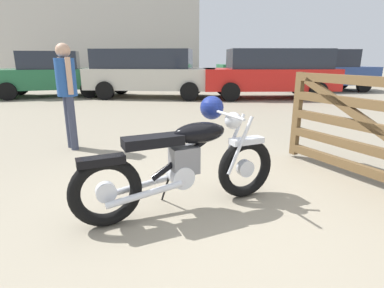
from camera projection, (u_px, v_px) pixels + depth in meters
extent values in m
plane|color=gray|center=(216.00, 216.00, 2.90)|extent=(80.00, 80.00, 0.00)
torus|color=black|center=(245.00, 168.00, 3.23)|extent=(0.64, 0.31, 0.64)
cylinder|color=silver|center=(245.00, 168.00, 3.23)|extent=(0.20, 0.13, 0.18)
torus|color=black|center=(106.00, 192.00, 2.66)|extent=(0.64, 0.31, 0.64)
cylinder|color=silver|center=(106.00, 192.00, 2.66)|extent=(0.20, 0.13, 0.18)
cube|color=silver|center=(247.00, 141.00, 3.15)|extent=(0.38, 0.24, 0.06)
cube|color=black|center=(101.00, 161.00, 2.57)|extent=(0.42, 0.25, 0.07)
cylinder|color=silver|center=(232.00, 142.00, 3.17)|extent=(0.28, 0.13, 0.58)
cylinder|color=silver|center=(240.00, 146.00, 3.04)|extent=(0.28, 0.13, 0.58)
sphere|color=silver|center=(233.00, 121.00, 3.02)|extent=(0.17, 0.17, 0.17)
cylinder|color=silver|center=(226.00, 114.00, 2.97)|extent=(0.23, 0.60, 0.03)
sphere|color=navy|center=(212.00, 108.00, 3.23)|extent=(0.25, 0.25, 0.25)
cylinder|color=black|center=(188.00, 153.00, 2.90)|extent=(0.73, 0.30, 0.47)
ellipsoid|color=black|center=(200.00, 133.00, 2.90)|extent=(0.56, 0.38, 0.20)
cube|color=black|center=(153.00, 141.00, 2.72)|extent=(0.58, 0.37, 0.09)
cube|color=slate|center=(184.00, 160.00, 2.90)|extent=(0.30, 0.25, 0.26)
cylinder|color=silver|center=(180.00, 175.00, 2.93)|extent=(0.27, 0.26, 0.22)
cylinder|color=silver|center=(139.00, 186.00, 2.88)|extent=(0.68, 0.29, 0.14)
cylinder|color=silver|center=(145.00, 194.00, 2.71)|extent=(0.68, 0.29, 0.14)
cylinder|color=black|center=(165.00, 190.00, 3.09)|extent=(0.10, 0.23, 0.33)
cube|color=brown|center=(297.00, 114.00, 4.44)|extent=(0.11, 0.12, 1.20)
cube|color=brown|center=(372.00, 173.00, 3.57)|extent=(1.03, 2.23, 0.11)
cube|color=brown|center=(376.00, 152.00, 3.50)|extent=(1.03, 2.23, 0.11)
cube|color=brown|center=(380.00, 129.00, 3.43)|extent=(1.03, 2.23, 0.11)
cube|color=brown|center=(384.00, 106.00, 3.36)|extent=(1.03, 2.23, 0.11)
cube|color=brown|center=(379.00, 131.00, 3.43)|extent=(0.95, 2.05, 1.08)
cylinder|color=#383D51|center=(69.00, 122.00, 5.02)|extent=(0.12, 0.12, 0.86)
cylinder|color=#383D51|center=(72.00, 124.00, 4.88)|extent=(0.12, 0.12, 0.86)
cylinder|color=#234C93|center=(66.00, 77.00, 4.75)|extent=(0.30, 0.30, 0.58)
cylinder|color=tan|center=(62.00, 75.00, 4.89)|extent=(0.08, 0.08, 0.55)
cylinder|color=tan|center=(69.00, 76.00, 4.60)|extent=(0.08, 0.08, 0.55)
sphere|color=tan|center=(63.00, 50.00, 4.64)|extent=(0.22, 0.22, 0.22)
cylinder|color=black|center=(230.00, 92.00, 10.37)|extent=(0.65, 0.25, 0.64)
cylinder|color=black|center=(224.00, 87.00, 12.06)|extent=(0.65, 0.25, 0.64)
cylinder|color=black|center=(318.00, 92.00, 10.45)|extent=(0.65, 0.25, 0.64)
cylinder|color=black|center=(299.00, 87.00, 12.14)|extent=(0.65, 0.25, 0.64)
cube|color=red|center=(268.00, 79.00, 11.16)|extent=(4.81, 2.07, 0.74)
cube|color=#232833|center=(278.00, 59.00, 10.97)|extent=(3.60, 1.83, 0.68)
cylinder|color=black|center=(194.00, 87.00, 12.20)|extent=(0.67, 0.33, 0.64)
cylinder|color=black|center=(189.00, 91.00, 10.51)|extent=(0.67, 0.33, 0.64)
cylinder|color=black|center=(121.00, 86.00, 12.48)|extent=(0.67, 0.33, 0.64)
cylinder|color=black|center=(105.00, 91.00, 10.79)|extent=(0.67, 0.33, 0.64)
cube|color=beige|center=(152.00, 79.00, 11.39)|extent=(4.95, 2.63, 0.74)
cube|color=#232833|center=(143.00, 59.00, 11.23)|extent=(3.74, 2.24, 0.68)
cylinder|color=black|center=(7.00, 91.00, 10.62)|extent=(0.65, 0.31, 0.62)
cylinder|color=black|center=(20.00, 87.00, 12.21)|extent=(0.65, 0.31, 0.62)
cylinder|color=black|center=(89.00, 89.00, 11.31)|extent=(0.65, 0.31, 0.62)
cylinder|color=black|center=(91.00, 85.00, 12.90)|extent=(0.65, 0.31, 0.62)
cube|color=#23663D|center=(52.00, 79.00, 11.66)|extent=(4.44, 2.43, 0.72)
cube|color=#232833|center=(50.00, 60.00, 11.48)|extent=(2.24, 1.89, 0.64)
cylinder|color=black|center=(238.00, 78.00, 17.01)|extent=(0.65, 0.24, 0.64)
cylinder|color=black|center=(230.00, 77.00, 18.69)|extent=(0.65, 0.24, 0.64)
cylinder|color=black|center=(289.00, 78.00, 17.43)|extent=(0.65, 0.24, 0.64)
cylinder|color=black|center=(276.00, 76.00, 19.10)|extent=(0.65, 0.24, 0.64)
cube|color=#23663D|center=(259.00, 71.00, 17.96)|extent=(4.78, 1.99, 0.74)
cube|color=#232833|center=(264.00, 58.00, 17.81)|extent=(3.57, 1.77, 0.68)
cylinder|color=black|center=(342.00, 82.00, 14.60)|extent=(0.60, 0.19, 0.60)
cylinder|color=black|center=(364.00, 85.00, 13.03)|extent=(0.60, 0.19, 0.60)
cylinder|color=black|center=(294.00, 83.00, 14.38)|extent=(0.60, 0.19, 0.60)
cylinder|color=black|center=(310.00, 86.00, 12.81)|extent=(0.60, 0.19, 0.60)
cube|color=#2D4784|center=(328.00, 75.00, 13.60)|extent=(3.90, 1.64, 0.76)
cube|color=#232833|center=(325.00, 58.00, 13.38)|extent=(2.40, 1.52, 0.72)
cube|color=beige|center=(111.00, 32.00, 28.39)|extent=(15.70, 12.49, 7.49)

